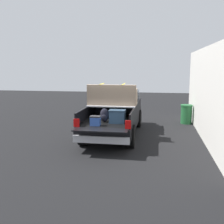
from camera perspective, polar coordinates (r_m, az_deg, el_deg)
ground_plane at (r=11.98m, az=0.48°, el=-4.74°), size 40.00×40.00×0.00m
pickup_truck at (r=12.13m, az=0.77°, el=0.04°), size 6.05×2.06×2.23m
building_facade at (r=11.98m, az=19.05°, el=3.72°), size 10.09×0.36×3.69m
trash_can at (r=14.74m, az=15.09°, el=-0.42°), size 0.60×0.60×0.98m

